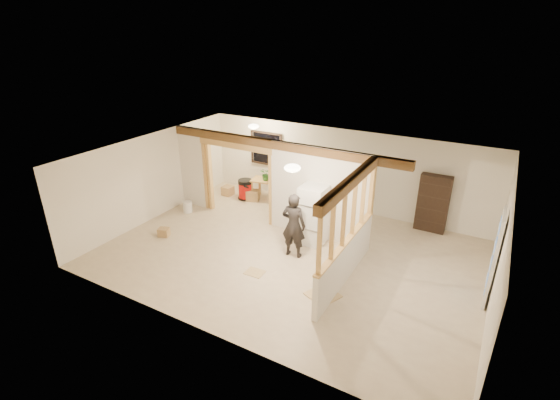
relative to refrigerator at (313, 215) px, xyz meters
The scene contains 30 objects.
floor 1.17m from the refrigerator, 105.15° to the right, with size 9.00×6.50×0.01m, color beige.
ceiling 1.91m from the refrigerator, 105.15° to the right, with size 9.00×6.50×0.01m, color white.
wall_back 2.48m from the refrigerator, 95.26° to the left, with size 9.00×0.01×2.50m, color white.
wall_front 4.11m from the refrigerator, 93.14° to the right, with size 9.00×0.01×2.50m, color white.
wall_left 4.82m from the refrigerator, behind, with size 0.01×6.50×2.50m, color white.
wall_right 4.38m from the refrigerator, 10.92° to the right, with size 0.01×6.50×2.50m, color white.
partition_left_stub 4.31m from the refrigerator, behind, with size 0.90×0.12×2.50m, color silver.
partition_center 0.60m from the refrigerator, 93.55° to the left, with size 2.80×0.12×2.50m, color silver.
doorway_frame 2.67m from the refrigerator, behind, with size 2.46×0.14×2.20m, color tan.
header_beam_back 2.04m from the refrigerator, 162.96° to the left, with size 7.00×0.18×0.22m, color brown.
header_beam_right 2.44m from the refrigerator, 41.66° to the right, with size 0.18×3.30×0.22m, color brown.
pony_wall 1.87m from the refrigerator, 41.66° to the right, with size 0.12×3.20×1.00m, color silver.
stud_partition 2.04m from the refrigerator, 41.66° to the right, with size 0.14×3.20×1.32m, color tan.
window_back 3.75m from the refrigerator, 140.29° to the left, with size 1.12×0.10×1.10m, color black.
french_door 4.22m from the refrigerator, ahead, with size 0.12×0.86×2.00m, color white.
ceiling_dome_main 2.15m from the refrigerator, 86.69° to the right, with size 0.36×0.36×0.16m, color #FFEABF.
ceiling_dome_util 3.53m from the refrigerator, 151.56° to the left, with size 0.32×0.32×0.14m, color #FFEABF.
hanging_bulb 2.74m from the refrigerator, 160.78° to the left, with size 0.07×0.07×0.07m, color #FFD88C.
refrigerator is the anchor object (origin of this frame).
woman 0.84m from the refrigerator, 98.63° to the right, with size 0.60×0.40×1.66m, color black.
work_table 3.04m from the refrigerator, 142.99° to the left, with size 1.13×0.56×0.71m, color tan.
potted_plant 3.01m from the refrigerator, 144.95° to the left, with size 0.36×0.32×0.41m, color #29632D.
shop_vac 3.53m from the refrigerator, 153.99° to the left, with size 0.51×0.51×0.67m, color #B40C08.
bookshelf 3.39m from the refrigerator, 40.92° to the left, with size 0.81×0.27×1.63m, color black.
bucket 4.17m from the refrigerator, behind, with size 0.27×0.27×0.35m, color silver.
box_util_a 3.32m from the refrigerator, 151.67° to the left, with size 0.40×0.34×0.34m, color #AB8552.
box_util_b 4.18m from the refrigerator, 158.64° to the left, with size 0.33×0.33×0.31m, color #AB8552.
box_front 4.08m from the refrigerator, 155.16° to the right, with size 0.28×0.23×0.23m, color #AB8552.
floor_panel_near 2.44m from the refrigerator, 58.96° to the right, with size 0.60×0.60×0.02m, color tan.
floor_panel_far 2.19m from the refrigerator, 105.25° to the right, with size 0.43×0.35×0.01m, color tan.
Camera 1 is at (4.11, -7.78, 5.32)m, focal length 26.00 mm.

